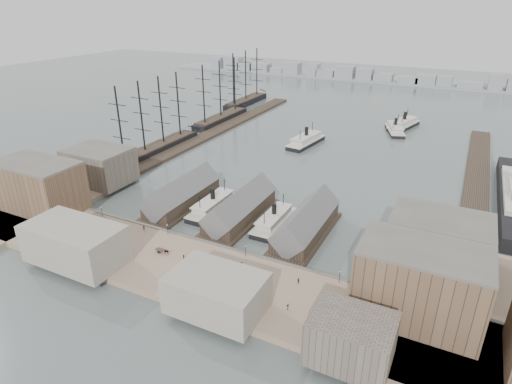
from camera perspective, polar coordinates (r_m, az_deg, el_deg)
The scene contains 42 objects.
ground at distance 147.60m, azimuth -5.28°, elevation -6.44°, with size 900.00×900.00×0.00m, color #4D5958.
quay at distance 133.31m, azimuth -9.86°, elevation -9.95°, with size 180.00×30.00×2.00m, color #8C755E.
seawall at distance 143.29m, azimuth -6.39°, elevation -6.98°, with size 180.00×1.20×2.30m, color #59544C.
west_land at distance 204.18m, azimuth -30.25°, elevation -0.47°, with size 70.00×80.00×2.00m, color #8C755E.
west_wharf at distance 258.76m, azimuth -6.55°, elevation 7.50°, with size 10.00×220.00×1.60m, color #2D231C.
east_wharf at distance 210.51m, azimuth 27.33°, elevation 0.80°, with size 10.00×180.00×1.60m, color #2D231C.
ferry_shed_west at distance 171.00m, azimuth -9.81°, elevation -0.42°, with size 14.00×42.00×12.60m.
ferry_shed_center at distance 158.08m, azimuth -2.14°, elevation -2.21°, with size 14.00×42.00×12.60m.
ferry_shed_east at distance 148.63m, azimuth 6.71°, elevation -4.21°, with size 14.00×42.00×12.60m.
warehouse_west_front at distance 179.87m, azimuth -26.91°, elevation 0.65°, with size 32.00×18.00×18.00m, color brown.
warehouse_west_back at distance 197.97m, azimuth -20.10°, elevation 3.28°, with size 26.00×20.00×14.00m, color #60564C.
warehouse_east_front at distance 114.24m, azimuth 20.98°, elevation -11.50°, with size 30.00×18.00×19.00m, color brown.
warehouse_east_back at distance 138.35m, azimuth 23.12°, elevation -6.22°, with size 28.00×20.00×15.00m, color #60564C.
street_bldg_center at distance 112.38m, azimuth -5.25°, elevation -13.23°, with size 24.00×16.00×10.00m, color gray.
street_bldg_west at distance 140.95m, azimuth -22.97°, elevation -6.32°, with size 30.00×16.00×12.00m, color gray.
street_bldg_east at distance 101.12m, azimuth 12.54°, elevation -18.53°, with size 18.00×14.00×11.00m, color #60564C.
lamp_post_far_w at distance 166.92m, azimuth -19.92°, elevation -2.22°, with size 0.44×0.44×3.92m.
lamp_post_near_w at distance 148.12m, azimuth -11.74°, elevation -4.67°, with size 0.44×0.44×3.92m.
lamp_post_near_e at distance 133.47m, azimuth -1.40°, elevation -7.59°, with size 0.44×0.44×3.92m.
lamp_post_far_e at distance 124.46m, azimuth 11.11°, elevation -10.75°, with size 0.44×0.44×3.92m.
far_shore at distance 452.10m, azimuth 17.92°, elevation 14.19°, with size 500.00×40.00×15.72m.
ferry_docked_west at distance 166.63m, azimuth -5.73°, elevation -1.74°, with size 8.29×27.64×9.87m.
ferry_docked_east at distance 155.47m, azimuth 2.41°, elevation -3.73°, with size 7.70×25.66×9.16m.
ferry_open_near at distance 243.60m, azimuth 6.68°, elevation 6.85°, with size 13.29×31.41×10.87m.
ferry_open_mid at distance 278.21m, azimuth 18.03°, elevation 7.98°, with size 16.79×28.25×9.68m.
ferry_open_far at distance 290.82m, azimuth 19.12°, elevation 8.57°, with size 16.59×31.64×10.83m.
sailing_ship_near at distance 234.40m, azimuth -13.33°, elevation 5.72°, with size 9.55×65.77×39.25m.
sailing_ship_mid at distance 290.18m, azimuth -4.69°, elevation 9.85°, with size 9.60×55.47×39.47m.
sailing_ship_far at distance 340.21m, azimuth -1.36°, elevation 12.11°, with size 9.78×54.35×40.22m.
tram at distance 116.85m, azimuth 16.80°, elevation -14.50°, with size 4.63×11.51×3.98m.
horse_cart_left at distance 160.00m, azimuth -21.03°, elevation -4.36°, with size 4.76×1.92×1.60m.
horse_cart_center at distance 138.78m, azimuth -12.10°, elevation -7.74°, with size 4.92×1.55×1.68m.
horse_cart_right at distance 122.69m, azimuth -3.47°, elevation -11.92°, with size 4.86×2.91×1.65m.
pedestrian_0 at distance 165.57m, azimuth -22.89°, elevation -3.68°, with size 0.61×0.44×1.67m, color black.
pedestrian_1 at distance 157.78m, azimuth -22.48°, elevation -4.99°, with size 0.87×0.68×1.79m, color black.
pedestrian_2 at distance 153.38m, azimuth -14.72°, elevation -4.69°, with size 1.16×0.67×1.80m, color black.
pedestrian_3 at distance 141.91m, azimuth -17.32°, elevation -7.61°, with size 0.96×0.40×1.63m, color black.
pedestrian_4 at distance 134.93m, azimuth -9.62°, elevation -8.54°, with size 0.79×0.51×1.62m, color black.
pedestrian_5 at distance 127.01m, azimuth -6.68°, elevation -10.62°, with size 0.64×0.47×1.76m, color black.
pedestrian_6 at distance 129.72m, azimuth -1.92°, elevation -9.64°, with size 0.81×0.63×1.67m, color black.
pedestrian_7 at distance 114.37m, azimuth 4.23°, elevation -15.09°, with size 1.05×0.60×1.62m, color black.
pedestrian_8 at distance 123.46m, azimuth 5.65°, elevation -11.71°, with size 1.05×0.44×1.80m, color black.
Camera 1 is at (68.74, -106.60, 75.47)m, focal length 30.00 mm.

